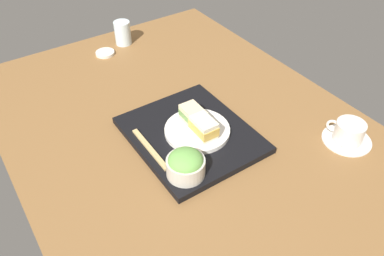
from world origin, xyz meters
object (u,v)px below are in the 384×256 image
(sandwich_plate, at_px, (199,130))
(chopsticks_pair, at_px, (150,149))
(sandwich_far, at_px, (205,127))
(small_sauce_dish, at_px, (105,53))
(coffee_cup, at_px, (348,133))
(salad_bowl, at_px, (186,164))
(drinking_glass, at_px, (123,33))
(sandwich_near, at_px, (193,115))

(sandwich_plate, distance_m, chopsticks_pair, 0.16)
(sandwich_far, relative_size, small_sauce_dish, 1.13)
(sandwich_plate, height_order, coffee_cup, coffee_cup)
(sandwich_plate, xyz_separation_m, salad_bowl, (0.12, -0.12, 0.03))
(coffee_cup, relative_size, drinking_glass, 1.53)
(sandwich_far, xyz_separation_m, drinking_glass, (-0.66, 0.07, -0.01))
(coffee_cup, bearing_deg, small_sauce_dish, -155.97)
(sandwich_near, relative_size, small_sauce_dish, 1.07)
(sandwich_plate, height_order, small_sauce_dish, sandwich_plate)
(chopsticks_pair, bearing_deg, drinking_glass, 160.05)
(drinking_glass, bearing_deg, salad_bowl, -14.33)
(sandwich_far, bearing_deg, sandwich_near, 178.35)
(sandwich_plate, distance_m, sandwich_near, 0.04)
(coffee_cup, height_order, drinking_glass, drinking_glass)
(chopsticks_pair, distance_m, coffee_cup, 0.57)
(small_sauce_dish, bearing_deg, salad_bowl, -7.41)
(sandwich_near, xyz_separation_m, small_sauce_dish, (-0.56, -0.03, -0.05))
(sandwich_far, bearing_deg, coffee_cup, 57.55)
(small_sauce_dish, bearing_deg, sandwich_far, 2.59)
(sandwich_near, height_order, sandwich_far, sandwich_far)
(sandwich_near, height_order, small_sauce_dish, sandwich_near)
(sandwich_far, height_order, coffee_cup, sandwich_far)
(salad_bowl, xyz_separation_m, small_sauce_dish, (-0.71, 0.09, -0.05))
(sandwich_plate, relative_size, salad_bowl, 1.88)
(sandwich_near, bearing_deg, sandwich_plate, -1.65)
(salad_bowl, xyz_separation_m, drinking_glass, (-0.75, 0.19, -0.01))
(sandwich_near, bearing_deg, sandwich_far, -1.65)
(sandwich_near, xyz_separation_m, drinking_glass, (-0.60, 0.07, -0.01))
(sandwich_far, distance_m, drinking_glass, 0.67)
(sandwich_far, relative_size, coffee_cup, 0.58)
(sandwich_near, relative_size, chopsticks_pair, 0.42)
(sandwich_plate, relative_size, sandwich_far, 2.34)
(salad_bowl, relative_size, chopsticks_pair, 0.54)
(sandwich_far, relative_size, chopsticks_pair, 0.44)
(chopsticks_pair, relative_size, coffee_cup, 1.32)
(sandwich_plate, xyz_separation_m, chopsticks_pair, (-0.01, -0.16, -0.00))
(chopsticks_pair, xyz_separation_m, coffee_cup, (0.27, 0.50, 0.00))
(sandwich_near, xyz_separation_m, salad_bowl, (0.15, -0.12, -0.00))
(sandwich_far, xyz_separation_m, chopsticks_pair, (-0.04, -0.15, -0.04))
(coffee_cup, bearing_deg, drinking_glass, -162.51)
(chopsticks_pair, xyz_separation_m, drinking_glass, (-0.62, 0.22, 0.02))
(sandwich_plate, height_order, sandwich_far, sandwich_far)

